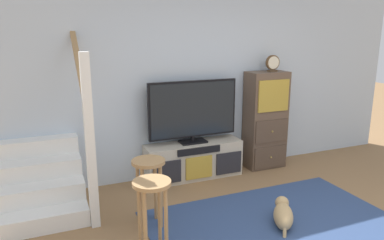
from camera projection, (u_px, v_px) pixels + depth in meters
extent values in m
cube|color=silver|center=(206.00, 77.00, 5.10)|extent=(6.40, 0.12, 2.70)
cube|color=navy|center=(280.00, 228.00, 3.75)|extent=(2.60, 1.80, 0.01)
cube|color=#BCB29E|center=(193.00, 160.00, 5.02)|extent=(1.35, 0.36, 0.50)
cube|color=#232328|center=(167.00, 172.00, 4.69)|extent=(0.38, 0.02, 0.30)
cube|color=#B79333|center=(199.00, 168.00, 4.86)|extent=(0.38, 0.02, 0.30)
cube|color=#232328|center=(229.00, 163.00, 5.02)|extent=(0.38, 0.02, 0.30)
cube|color=black|center=(199.00, 151.00, 4.80)|extent=(0.61, 0.02, 0.09)
cube|color=black|center=(193.00, 142.00, 4.97)|extent=(0.36, 0.22, 0.02)
cylinder|color=black|center=(193.00, 139.00, 4.96)|extent=(0.05, 0.05, 0.06)
cube|color=black|center=(193.00, 109.00, 4.86)|extent=(1.24, 0.05, 0.77)
cube|color=black|center=(194.00, 109.00, 4.84)|extent=(1.19, 0.01, 0.72)
cube|color=brown|center=(265.00, 120.00, 5.34)|extent=(0.58, 0.34, 1.42)
cube|color=#4E3C2F|center=(270.00, 157.00, 5.31)|extent=(0.53, 0.02, 0.33)
sphere|color=olive|center=(271.00, 157.00, 5.29)|extent=(0.03, 0.03, 0.03)
cube|color=#4E3C2F|center=(272.00, 131.00, 5.21)|extent=(0.53, 0.02, 0.33)
sphere|color=olive|center=(273.00, 132.00, 5.20)|extent=(0.03, 0.03, 0.03)
cube|color=#B79333|center=(274.00, 96.00, 5.09)|extent=(0.49, 0.02, 0.45)
cube|color=#4C3823|center=(272.00, 71.00, 5.17)|extent=(0.13, 0.08, 0.02)
cylinder|color=brown|center=(273.00, 63.00, 5.15)|extent=(0.21, 0.04, 0.21)
cylinder|color=beige|center=(274.00, 63.00, 5.12)|extent=(0.18, 0.01, 0.18)
cube|color=white|center=(44.00, 221.00, 3.73)|extent=(0.90, 0.26, 0.19)
cube|color=white|center=(42.00, 202.00, 3.94)|extent=(0.90, 0.26, 0.38)
cube|color=white|center=(41.00, 184.00, 4.15)|extent=(0.90, 0.26, 0.57)
cube|color=white|center=(40.00, 169.00, 4.36)|extent=(0.90, 0.26, 0.76)
cube|color=white|center=(39.00, 155.00, 4.57)|extent=(0.90, 0.26, 0.95)
cube|color=white|center=(90.00, 144.00, 3.61)|extent=(0.09, 0.09, 1.80)
cube|color=#9E7547|center=(77.00, 58.00, 4.00)|extent=(0.06, 1.33, 0.99)
cylinder|color=#A37A4C|center=(145.00, 228.00, 3.12)|extent=(0.04, 0.04, 0.69)
cylinder|color=#A37A4C|center=(166.00, 224.00, 3.19)|extent=(0.04, 0.04, 0.69)
cylinder|color=#A37A4C|center=(140.00, 218.00, 3.29)|extent=(0.04, 0.04, 0.69)
cylinder|color=#A37A4C|center=(160.00, 214.00, 3.36)|extent=(0.04, 0.04, 0.69)
cylinder|color=#A37A4C|center=(152.00, 183.00, 3.15)|extent=(0.34, 0.34, 0.03)
cylinder|color=#A37A4C|center=(143.00, 200.00, 3.62)|extent=(0.04, 0.04, 0.69)
cylinder|color=#A37A4C|center=(161.00, 197.00, 3.69)|extent=(0.04, 0.04, 0.69)
cylinder|color=#A37A4C|center=(138.00, 193.00, 3.79)|extent=(0.04, 0.04, 0.69)
cylinder|color=#A37A4C|center=(155.00, 190.00, 3.86)|extent=(0.04, 0.04, 0.69)
cylinder|color=#A37A4C|center=(148.00, 162.00, 3.66)|extent=(0.34, 0.34, 0.03)
ellipsoid|color=tan|center=(283.00, 216.00, 3.79)|extent=(0.40, 0.48, 0.22)
sphere|color=tan|center=(282.00, 203.00, 3.98)|extent=(0.15, 0.15, 0.15)
cylinder|color=tan|center=(285.00, 229.00, 3.60)|extent=(0.08, 0.10, 0.16)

